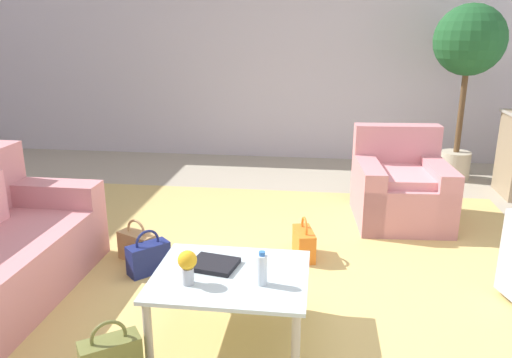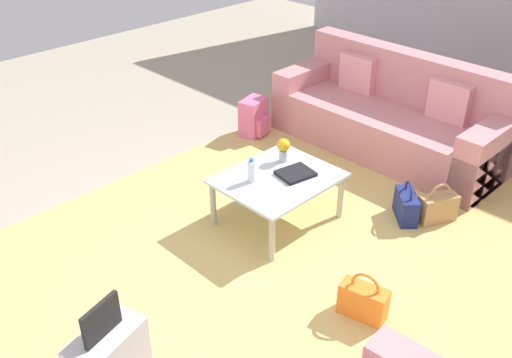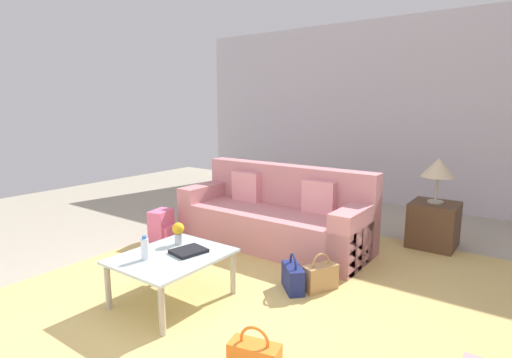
# 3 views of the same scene
# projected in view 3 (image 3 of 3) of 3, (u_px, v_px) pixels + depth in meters

# --- Properties ---
(ground_plane) EXTENTS (12.00, 12.00, 0.00)m
(ground_plane) POSITION_uv_depth(u_px,v_px,m) (180.00, 342.00, 2.87)
(ground_plane) COLOR #A89E89
(wall_left) EXTENTS (0.12, 8.00, 3.10)m
(wall_left) POSITION_uv_depth(u_px,v_px,m) (401.00, 114.00, 6.62)
(wall_left) COLOR silver
(wall_left) RESTS_ON ground
(area_rug) EXTENTS (5.20, 4.40, 0.01)m
(area_rug) POSITION_uv_depth(u_px,v_px,m) (252.00, 315.00, 3.23)
(area_rug) COLOR tan
(area_rug) RESTS_ON ground
(couch) EXTENTS (0.90, 2.35, 0.95)m
(couch) POSITION_uv_depth(u_px,v_px,m) (277.00, 218.00, 4.91)
(couch) COLOR #C67F84
(couch) RESTS_ON ground
(coffee_table) EXTENTS (0.92, 0.76, 0.43)m
(coffee_table) POSITION_uv_depth(u_px,v_px,m) (172.00, 261.00, 3.41)
(coffee_table) COLOR silver
(coffee_table) RESTS_ON ground
(water_bottle) EXTENTS (0.06, 0.06, 0.20)m
(water_bottle) POSITION_uv_depth(u_px,v_px,m) (145.00, 249.00, 3.28)
(water_bottle) COLOR silver
(water_bottle) RESTS_ON coffee_table
(coffee_table_book) EXTENTS (0.31, 0.28, 0.03)m
(coffee_table_book) POSITION_uv_depth(u_px,v_px,m) (189.00, 251.00, 3.45)
(coffee_table_book) COLOR black
(coffee_table_book) RESTS_ON coffee_table
(flower_vase) EXTENTS (0.11, 0.11, 0.21)m
(flower_vase) POSITION_uv_depth(u_px,v_px,m) (178.00, 231.00, 3.64)
(flower_vase) COLOR #B2B7BC
(flower_vase) RESTS_ON coffee_table
(side_table) EXTENTS (0.52, 0.52, 0.54)m
(side_table) POSITION_uv_depth(u_px,v_px,m) (433.00, 225.00, 4.80)
(side_table) COLOR #513823
(side_table) RESTS_ON ground
(table_lamp) EXTENTS (0.39, 0.39, 0.54)m
(table_lamp) POSITION_uv_depth(u_px,v_px,m) (438.00, 168.00, 4.67)
(table_lamp) COLOR #ADA899
(table_lamp) RESTS_ON side_table
(handbag_navy) EXTENTS (0.32, 0.33, 0.36)m
(handbag_navy) POSITION_uv_depth(u_px,v_px,m) (293.00, 277.00, 3.66)
(handbag_navy) COLOR navy
(handbag_navy) RESTS_ON ground
(handbag_olive) EXTENTS (0.34, 0.30, 0.36)m
(handbag_olive) POSITION_uv_depth(u_px,v_px,m) (183.00, 256.00, 4.19)
(handbag_olive) COLOR olive
(handbag_olive) RESTS_ON ground
(handbag_tan) EXTENTS (0.35, 0.27, 0.36)m
(handbag_tan) POSITION_uv_depth(u_px,v_px,m) (320.00, 277.00, 3.67)
(handbag_tan) COLOR tan
(handbag_tan) RESTS_ON ground
(backpack_pink) EXTENTS (0.34, 0.30, 0.40)m
(backpack_pink) POSITION_uv_depth(u_px,v_px,m) (162.00, 226.00, 4.99)
(backpack_pink) COLOR pink
(backpack_pink) RESTS_ON ground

